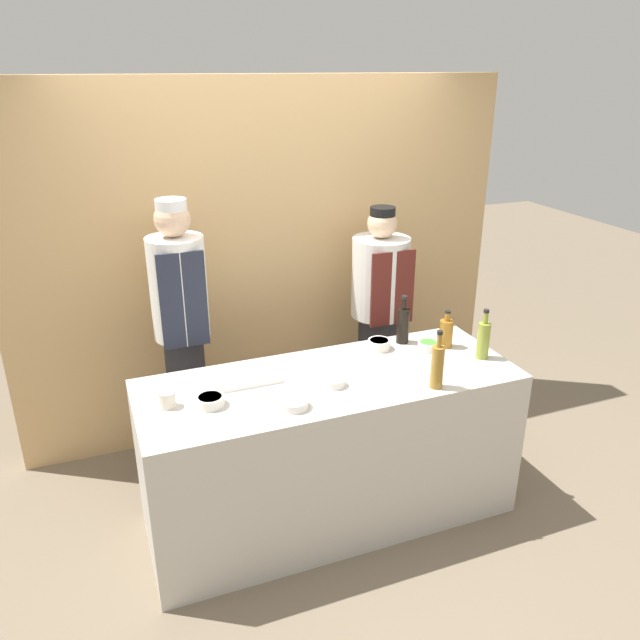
{
  "coord_description": "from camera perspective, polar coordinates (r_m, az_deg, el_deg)",
  "views": [
    {
      "loc": [
        -1.13,
        -2.75,
        2.45
      ],
      "look_at": [
        0.0,
        0.15,
        1.17
      ],
      "focal_mm": 35.0,
      "sensor_mm": 36.0,
      "label": 1
    }
  ],
  "objects": [
    {
      "name": "chef_left",
      "position": [
        3.82,
        -12.46,
        -1.06
      ],
      "size": [
        0.33,
        0.33,
        1.76
      ],
      "color": "#28282D",
      "rests_on": "ground_plane"
    },
    {
      "name": "bottle_vinegar",
      "position": [
        3.27,
        10.68,
        -4.11
      ],
      "size": [
        0.07,
        0.07,
        0.32
      ],
      "color": "olive",
      "rests_on": "counter"
    },
    {
      "name": "chef_right",
      "position": [
        4.23,
        5.4,
        0.25
      ],
      "size": [
        0.38,
        0.38,
        1.62
      ],
      "color": "#28282D",
      "rests_on": "ground_plane"
    },
    {
      "name": "cup_cream",
      "position": [
        3.16,
        -13.8,
        -7.06
      ],
      "size": [
        0.08,
        0.08,
        0.08
      ],
      "color": "silver",
      "rests_on": "counter"
    },
    {
      "name": "sauce_bowl_orange",
      "position": [
        3.08,
        -2.39,
        -7.61
      ],
      "size": [
        0.14,
        0.14,
        0.04
      ],
      "color": "white",
      "rests_on": "counter"
    },
    {
      "name": "ground_plane",
      "position": [
        3.85,
        0.86,
        -17.17
      ],
      "size": [
        14.0,
        14.0,
        0.0
      ],
      "primitive_type": "plane",
      "color": "#756651"
    },
    {
      "name": "bottle_soy",
      "position": [
        3.77,
        7.6,
        -0.4
      ],
      "size": [
        0.08,
        0.08,
        0.3
      ],
      "color": "black",
      "rests_on": "counter"
    },
    {
      "name": "cutting_board",
      "position": [
        3.35,
        -6.7,
        -5.39
      ],
      "size": [
        0.35,
        0.19,
        0.02
      ],
      "color": "white",
      "rests_on": "counter"
    },
    {
      "name": "sauce_bowl_yellow",
      "position": [
        3.7,
        5.43,
        -2.19
      ],
      "size": [
        0.13,
        0.13,
        0.06
      ],
      "color": "white",
      "rests_on": "counter"
    },
    {
      "name": "cabinet_wall",
      "position": [
        4.29,
        -5.08,
        5.28
      ],
      "size": [
        3.38,
        0.18,
        2.4
      ],
      "color": "tan",
      "rests_on": "ground_plane"
    },
    {
      "name": "sauce_bowl_brown",
      "position": [
        3.14,
        -10.0,
        -7.26
      ],
      "size": [
        0.14,
        0.14,
        0.05
      ],
      "color": "white",
      "rests_on": "counter"
    },
    {
      "name": "counter",
      "position": [
        3.59,
        0.9,
        -11.67
      ],
      "size": [
        2.05,
        0.76,
        0.89
      ],
      "color": "beige",
      "rests_on": "ground_plane"
    },
    {
      "name": "sauce_bowl_green",
      "position": [
        3.72,
        9.86,
        -2.3
      ],
      "size": [
        0.12,
        0.12,
        0.05
      ],
      "color": "white",
      "rests_on": "counter"
    },
    {
      "name": "sauce_bowl_purple",
      "position": [
        3.27,
        1.33,
        -5.66
      ],
      "size": [
        0.12,
        0.12,
        0.04
      ],
      "color": "white",
      "rests_on": "counter"
    },
    {
      "name": "bottle_amber",
      "position": [
        3.76,
        11.45,
        -1.14
      ],
      "size": [
        0.08,
        0.08,
        0.23
      ],
      "color": "#9E661E",
      "rests_on": "counter"
    },
    {
      "name": "bottle_oil",
      "position": [
        3.65,
        14.71,
        -1.71
      ],
      "size": [
        0.07,
        0.07,
        0.3
      ],
      "color": "olive",
      "rests_on": "counter"
    }
  ]
}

